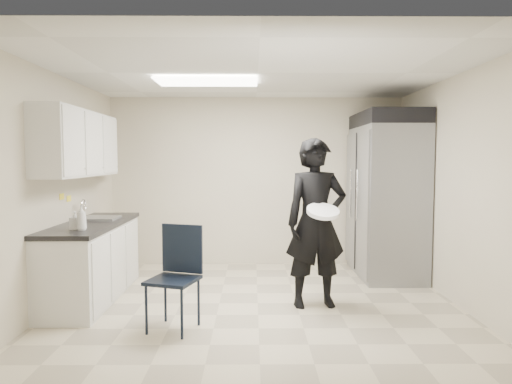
{
  "coord_description": "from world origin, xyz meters",
  "views": [
    {
      "loc": [
        -0.06,
        -5.11,
        1.65
      ],
      "look_at": [
        -0.02,
        0.2,
        1.26
      ],
      "focal_mm": 32.0,
      "sensor_mm": 36.0,
      "label": 1
    }
  ],
  "objects_px": {
    "lower_counter": "(92,263)",
    "man_tuxedo": "(316,223)",
    "commercial_fridge": "(386,202)",
    "folding_chair": "(173,280)"
  },
  "relations": [
    {
      "from": "man_tuxedo",
      "to": "lower_counter",
      "type": "bearing_deg",
      "value": 165.15
    },
    {
      "from": "folding_chair",
      "to": "commercial_fridge",
      "type": "bearing_deg",
      "value": 55.89
    },
    {
      "from": "commercial_fridge",
      "to": "folding_chair",
      "type": "distance_m",
      "value": 3.42
    },
    {
      "from": "lower_counter",
      "to": "man_tuxedo",
      "type": "xyz_separation_m",
      "value": [
        2.6,
        -0.29,
        0.51
      ]
    },
    {
      "from": "commercial_fridge",
      "to": "man_tuxedo",
      "type": "height_order",
      "value": "commercial_fridge"
    },
    {
      "from": "man_tuxedo",
      "to": "folding_chair",
      "type": "bearing_deg",
      "value": -162.5
    },
    {
      "from": "commercial_fridge",
      "to": "man_tuxedo",
      "type": "relative_size",
      "value": 1.12
    },
    {
      "from": "lower_counter",
      "to": "folding_chair",
      "type": "bearing_deg",
      "value": -41.83
    },
    {
      "from": "commercial_fridge",
      "to": "folding_chair",
      "type": "height_order",
      "value": "commercial_fridge"
    },
    {
      "from": "commercial_fridge",
      "to": "folding_chair",
      "type": "relative_size",
      "value": 2.16
    }
  ]
}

